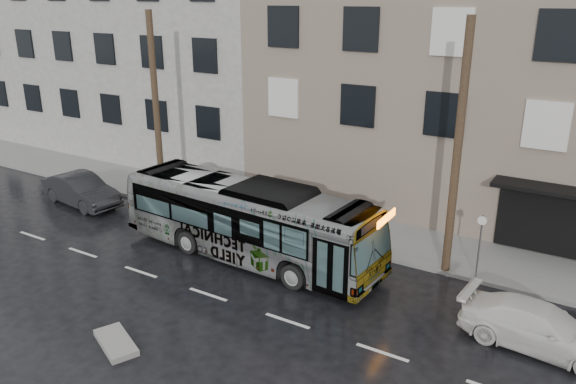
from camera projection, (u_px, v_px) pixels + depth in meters
The scene contains 11 objects.
ground at pixel (250, 266), 21.30m from camera, with size 120.00×120.00×0.00m, color black.
sidewalk at pixel (312, 222), 25.23m from camera, with size 90.00×3.60×0.15m, color gray.
building_taupe at pixel (482, 87), 27.27m from camera, with size 20.00×12.00×11.00m, color gray.
building_grey at pixel (152, 22), 38.94m from camera, with size 26.00×15.00×16.00m, color #B8B5AE.
utility_pole_front at pixel (457, 152), 19.24m from camera, with size 0.30×0.30×9.00m, color brown.
utility_pole_rear at pixel (156, 111), 26.11m from camera, with size 0.30×0.30×9.00m, color brown.
sign_post at pixel (479, 246), 19.79m from camera, with size 0.06×0.06×2.40m, color slate.
bus at pixel (248, 220), 21.61m from camera, with size 2.58×11.04×3.07m, color #B2B2B2.
white_sedan at pixel (539, 327), 16.22m from camera, with size 1.83×4.50×1.31m, color silver.
dark_sedan at pixel (81, 190), 27.36m from camera, with size 1.60×4.58×1.51m, color black.
slush_pile at pixel (116, 343), 16.46m from camera, with size 1.80×0.80×0.18m, color #A5A49D.
Camera 1 is at (11.21, -15.62, 9.71)m, focal length 35.00 mm.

